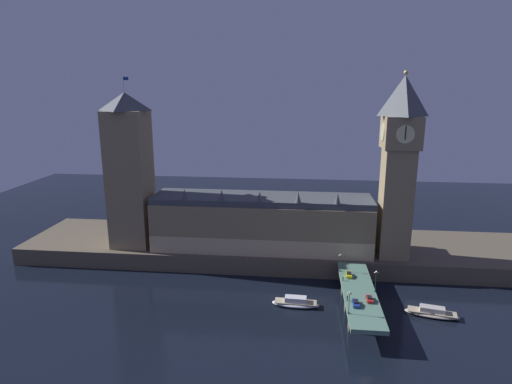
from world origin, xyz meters
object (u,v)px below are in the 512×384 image
(car_northbound_trail, at_px, (356,303))
(street_lamp_far, at_px, (340,260))
(victoria_tower, at_px, (130,171))
(car_northbound_lead, at_px, (349,275))
(boat_downstream, at_px, (432,313))
(pedestrian_near_rail, at_px, (347,298))
(clock_tower, at_px, (399,162))
(boat_upstream, at_px, (296,303))
(pedestrian_far_rail, at_px, (343,278))
(street_lamp_mid, at_px, (376,279))
(street_lamp_near, at_px, (349,300))
(car_southbound_lead, at_px, (370,299))

(car_northbound_trail, height_order, street_lamp_far, street_lamp_far)
(victoria_tower, relative_size, car_northbound_lead, 15.48)
(boat_downstream, bearing_deg, pedestrian_near_rail, -167.01)
(car_northbound_lead, height_order, boat_downstream, car_northbound_lead)
(street_lamp_far, xyz_separation_m, boat_downstream, (27.87, -15.32, -10.17))
(clock_tower, xyz_separation_m, boat_upstream, (-36.55, -30.68, -42.61))
(car_northbound_trail, relative_size, boat_upstream, 0.29)
(pedestrian_far_rail, height_order, street_lamp_far, street_lamp_far)
(clock_tower, bearing_deg, street_lamp_mid, -109.48)
(car_northbound_lead, distance_m, boat_upstream, 21.41)
(car_northbound_trail, xyz_separation_m, street_lamp_mid, (7.19, 9.47, 3.84))
(street_lamp_near, height_order, boat_downstream, street_lamp_near)
(street_lamp_mid, bearing_deg, car_northbound_trail, -127.22)
(car_northbound_lead, xyz_separation_m, car_northbound_trail, (-0.00, -20.19, -0.02))
(street_lamp_mid, height_order, street_lamp_far, street_lamp_mid)
(car_southbound_lead, height_order, boat_upstream, car_southbound_lead)
(street_lamp_far, bearing_deg, street_lamp_near, -90.00)
(pedestrian_far_rail, bearing_deg, car_northbound_lead, 57.58)
(street_lamp_near, bearing_deg, car_northbound_trail, 63.07)
(car_northbound_lead, bearing_deg, victoria_tower, 164.74)
(clock_tower, xyz_separation_m, car_northbound_lead, (-18.51, -21.28, -35.92))
(pedestrian_near_rail, relative_size, boat_downstream, 0.11)
(clock_tower, xyz_separation_m, car_northbound_trail, (-18.51, -41.47, -35.94))
(car_southbound_lead, height_order, pedestrian_far_rail, pedestrian_far_rail)
(car_northbound_lead, bearing_deg, street_lamp_near, -95.98)
(car_northbound_lead, bearing_deg, car_southbound_lead, -75.06)
(clock_tower, relative_size, victoria_tower, 1.03)
(car_southbound_lead, xyz_separation_m, boat_upstream, (-22.56, 7.58, -6.65))
(clock_tower, relative_size, pedestrian_near_rail, 37.45)
(street_lamp_near, bearing_deg, car_southbound_lead, 49.62)
(street_lamp_mid, xyz_separation_m, boat_upstream, (-25.23, 1.31, -10.51))
(victoria_tower, relative_size, pedestrian_near_rail, 36.54)
(pedestrian_far_rail, distance_m, street_lamp_mid, 12.42)
(car_northbound_trail, height_order, pedestrian_near_rail, pedestrian_near_rail)
(victoria_tower, relative_size, pedestrian_far_rail, 42.95)
(street_lamp_mid, distance_m, boat_downstream, 20.89)
(victoria_tower, height_order, street_lamp_mid, victoria_tower)
(boat_upstream, relative_size, boat_downstream, 0.92)
(boat_upstream, bearing_deg, street_lamp_mid, -2.98)
(victoria_tower, distance_m, car_northbound_lead, 94.00)
(pedestrian_far_rail, bearing_deg, clock_tower, 50.10)
(car_southbound_lead, xyz_separation_m, street_lamp_far, (-7.19, 20.98, 3.48))
(pedestrian_near_rail, distance_m, street_lamp_near, 8.48)
(car_northbound_trail, height_order, boat_upstream, car_northbound_trail)
(pedestrian_far_rail, height_order, boat_upstream, pedestrian_far_rail)
(clock_tower, xyz_separation_m, street_lamp_far, (-21.18, -17.28, -32.48))
(car_northbound_trail, bearing_deg, car_southbound_lead, 35.33)
(car_northbound_lead, distance_m, pedestrian_near_rail, 17.80)
(clock_tower, distance_m, street_lamp_mid, 46.71)
(clock_tower, bearing_deg, car_northbound_lead, -131.02)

